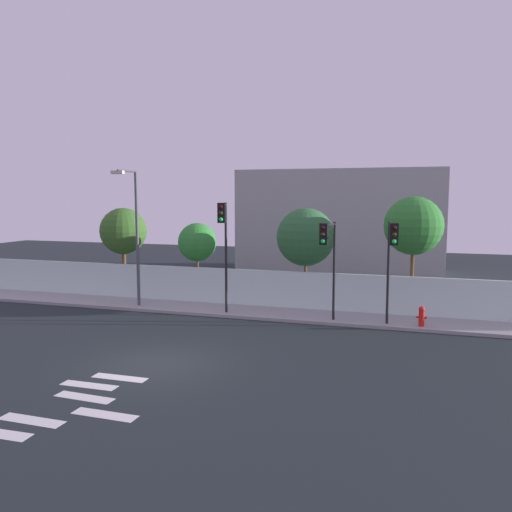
# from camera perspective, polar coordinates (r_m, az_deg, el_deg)

# --- Properties ---
(ground_plane) EXTENTS (80.00, 80.00, 0.00)m
(ground_plane) POSITION_cam_1_polar(r_m,az_deg,el_deg) (18.33, -10.86, -11.47)
(ground_plane) COLOR #1E2528
(sidewalk) EXTENTS (36.00, 2.40, 0.15)m
(sidewalk) POSITION_cam_1_polar(r_m,az_deg,el_deg) (25.57, -2.11, -6.02)
(sidewalk) COLOR gray
(sidewalk) RESTS_ON ground
(perimeter_wall) EXTENTS (36.00, 0.18, 1.80)m
(perimeter_wall) POSITION_cam_1_polar(r_m,az_deg,el_deg) (26.58, -1.19, -3.39)
(perimeter_wall) COLOR silver
(perimeter_wall) RESTS_ON sidewalk
(crosswalk_marking) EXTENTS (3.66, 4.72, 0.01)m
(crosswalk_marking) POSITION_cam_1_polar(r_m,az_deg,el_deg) (15.68, -19.17, -14.86)
(crosswalk_marking) COLOR silver
(crosswalk_marking) RESTS_ON ground
(traffic_light_left) EXTENTS (0.48, 1.64, 4.37)m
(traffic_light_left) POSITION_cam_1_polar(r_m,az_deg,el_deg) (22.52, 7.90, 0.69)
(traffic_light_left) COLOR black
(traffic_light_left) RESTS_ON sidewalk
(traffic_light_center) EXTENTS (0.40, 1.22, 5.19)m
(traffic_light_center) POSITION_cam_1_polar(r_m,az_deg,el_deg) (24.02, -3.54, 2.38)
(traffic_light_center) COLOR black
(traffic_light_center) RESTS_ON sidewalk
(traffic_light_right) EXTENTS (0.48, 1.28, 4.40)m
(traffic_light_right) POSITION_cam_1_polar(r_m,az_deg,el_deg) (22.44, 14.51, 0.54)
(traffic_light_right) COLOR black
(traffic_light_right) RESTS_ON sidewalk
(street_lamp_curbside) EXTENTS (0.60, 1.84, 6.73)m
(street_lamp_curbside) POSITION_cam_1_polar(r_m,az_deg,el_deg) (26.53, -13.08, 3.10)
(street_lamp_curbside) COLOR #4C4C51
(street_lamp_curbside) RESTS_ON sidewalk
(fire_hydrant) EXTENTS (0.44, 0.26, 0.85)m
(fire_hydrant) POSITION_cam_1_polar(r_m,az_deg,el_deg) (23.35, 17.58, -6.19)
(fire_hydrant) COLOR red
(fire_hydrant) RESTS_ON sidewalk
(roadside_tree_leftmost) EXTENTS (2.61, 2.61, 4.98)m
(roadside_tree_leftmost) POSITION_cam_1_polar(r_m,az_deg,el_deg) (30.42, -14.25, 2.62)
(roadside_tree_leftmost) COLOR brown
(roadside_tree_leftmost) RESTS_ON ground
(roadside_tree_midleft) EXTENTS (2.07, 2.07, 4.20)m
(roadside_tree_midleft) POSITION_cam_1_polar(r_m,az_deg,el_deg) (28.35, -6.42, 1.49)
(roadside_tree_midleft) COLOR brown
(roadside_tree_midleft) RESTS_ON ground
(roadside_tree_midright) EXTENTS (2.94, 2.94, 5.05)m
(roadside_tree_midright) POSITION_cam_1_polar(r_m,az_deg,el_deg) (26.49, 5.43, 2.05)
(roadside_tree_midright) COLOR brown
(roadside_tree_midright) RESTS_ON ground
(roadside_tree_rightmost) EXTENTS (2.78, 2.78, 5.63)m
(roadside_tree_rightmost) POSITION_cam_1_polar(r_m,az_deg,el_deg) (25.88, 16.77, 3.15)
(roadside_tree_rightmost) COLOR brown
(roadside_tree_rightmost) RESTS_ON ground
(low_building_distant) EXTENTS (14.54, 6.00, 7.52)m
(low_building_distant) POSITION_cam_1_polar(r_m,az_deg,el_deg) (39.25, 9.24, 3.71)
(low_building_distant) COLOR #9E9E9E
(low_building_distant) RESTS_ON ground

